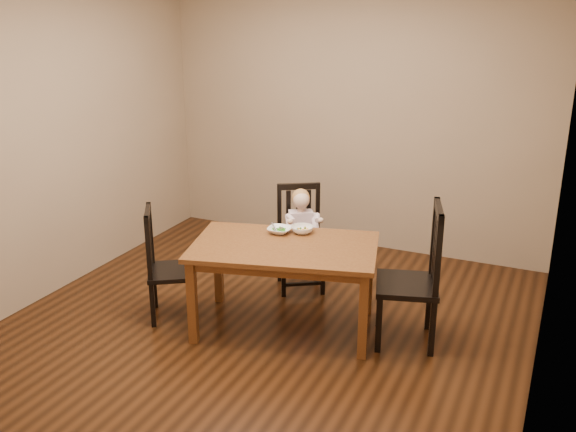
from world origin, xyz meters
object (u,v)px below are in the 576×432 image
at_px(chair_left, 166,266).
at_px(chair_right, 415,278).
at_px(chair_child, 300,239).
at_px(toddler, 301,229).
at_px(bowl_veg, 302,230).
at_px(bowl_peas, 280,230).
at_px(dining_table, 284,255).

relative_size(chair_left, chair_right, 0.85).
distance_m(chair_child, chair_left, 1.24).
distance_m(toddler, bowl_veg, 0.50).
relative_size(chair_left, bowl_peas, 4.98).
bearing_deg(chair_child, chair_left, 21.54).
xyz_separation_m(chair_child, toddler, (0.02, -0.04, 0.12)).
bearing_deg(chair_right, bowl_peas, 73.18).
height_order(toddler, bowl_peas, toddler).
relative_size(chair_child, bowl_peas, 5.00).
height_order(chair_right, bowl_peas, chair_right).
bearing_deg(chair_right, chair_left, 86.49).
xyz_separation_m(chair_right, bowl_veg, (-0.95, 0.09, 0.21)).
bearing_deg(dining_table, chair_left, -167.01).
relative_size(chair_child, chair_right, 0.86).
relative_size(dining_table, chair_child, 1.68).
distance_m(dining_table, bowl_peas, 0.28).
bearing_deg(toddler, chair_child, -90.00).
distance_m(dining_table, bowl_veg, 0.32).
height_order(dining_table, bowl_peas, bowl_peas).
xyz_separation_m(dining_table, chair_right, (0.97, 0.20, -0.10)).
bearing_deg(bowl_peas, chair_child, 95.64).
distance_m(chair_child, chair_right, 1.29).
bearing_deg(chair_left, dining_table, 69.87).
xyz_separation_m(chair_child, bowl_veg, (0.22, -0.47, 0.28)).
bearing_deg(dining_table, bowl_veg, 85.92).
relative_size(dining_table, bowl_veg, 8.82).
bearing_deg(toddler, dining_table, 72.25).
distance_m(chair_child, bowl_peas, 0.61).
relative_size(chair_right, bowl_peas, 5.83).
bearing_deg(chair_child, toddler, 90.00).
bearing_deg(chair_left, bowl_veg, 84.85).
xyz_separation_m(chair_child, chair_right, (1.16, -0.56, 0.07)).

